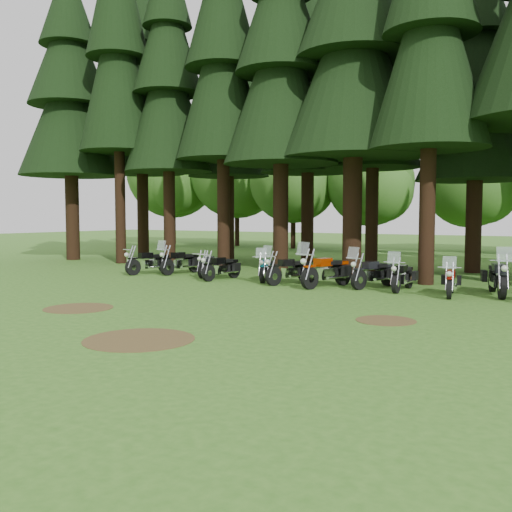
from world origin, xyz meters
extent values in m
plane|color=#33651C|center=(0.00, 0.00, 0.00)|extent=(120.00, 120.00, 0.00)
cylinder|color=black|center=(-16.20, 9.28, 2.76)|extent=(0.73, 0.73, 5.51)
cone|color=black|center=(-16.20, 9.28, 8.04)|extent=(5.49, 5.49, 6.89)
cone|color=black|center=(-16.20, 9.28, 11.29)|extent=(4.39, 4.39, 5.82)
cone|color=black|center=(-16.20, 9.28, 13.88)|extent=(3.07, 3.07, 4.59)
cylinder|color=black|center=(-12.29, 8.98, 3.39)|extent=(0.52, 0.52, 6.77)
cone|color=black|center=(-12.29, 8.98, 9.88)|extent=(3.92, 3.92, 8.47)
cylinder|color=black|center=(-9.78, 9.82, 2.76)|extent=(0.58, 0.58, 5.53)
cone|color=black|center=(-9.78, 9.82, 8.06)|extent=(4.32, 4.32, 6.91)
cone|color=black|center=(-9.78, 9.82, 11.32)|extent=(3.46, 3.46, 5.83)
cylinder|color=black|center=(-6.29, 9.51, 2.99)|extent=(0.58, 0.58, 5.99)
cone|color=black|center=(-6.29, 9.51, 8.73)|extent=(4.32, 4.32, 7.49)
cylinder|color=black|center=(-3.21, 9.40, 2.78)|extent=(0.66, 0.66, 5.57)
cone|color=black|center=(-3.21, 9.40, 8.12)|extent=(4.95, 4.95, 6.96)
cone|color=black|center=(-3.21, 9.40, 11.40)|extent=(3.96, 3.96, 5.87)
cylinder|color=black|center=(0.07, 9.44, 2.85)|extent=(0.77, 0.77, 5.70)
cone|color=black|center=(0.07, 9.44, 8.31)|extent=(5.81, 5.81, 7.12)
cylinder|color=black|center=(3.43, 8.02, 2.85)|extent=(0.55, 0.55, 5.71)
cone|color=black|center=(3.43, 8.02, 8.32)|extent=(4.15, 4.15, 7.14)
cylinder|color=black|center=(-14.68, 13.25, 2.93)|extent=(0.67, 0.67, 5.87)
cone|color=black|center=(-14.68, 13.25, 8.55)|extent=(5.00, 5.00, 7.33)
cone|color=black|center=(-14.68, 13.25, 12.02)|extent=(4.00, 4.00, 6.19)
cone|color=black|center=(-14.68, 13.25, 14.77)|extent=(2.80, 2.80, 4.89)
cylinder|color=black|center=(-9.26, 14.35, 2.76)|extent=(0.60, 0.60, 5.53)
cone|color=black|center=(-9.26, 14.35, 8.06)|extent=(4.52, 4.52, 6.91)
cone|color=black|center=(-9.26, 14.35, 11.32)|extent=(3.62, 3.62, 5.83)
cone|color=black|center=(-9.26, 14.35, 13.92)|extent=(2.53, 2.53, 4.61)
cylinder|color=black|center=(-4.38, 14.40, 2.78)|extent=(0.65, 0.65, 5.55)
cone|color=black|center=(-4.38, 14.40, 8.10)|extent=(4.85, 4.85, 6.94)
cone|color=black|center=(-4.38, 14.40, 11.38)|extent=(3.88, 3.88, 5.86)
cylinder|color=black|center=(-0.37, 12.94, 2.76)|extent=(0.58, 0.58, 5.52)
cone|color=black|center=(-0.37, 12.94, 8.05)|extent=(4.35, 4.35, 6.90)
cone|color=black|center=(-0.37, 12.94, 11.31)|extent=(3.48, 3.48, 5.83)
cylinder|color=black|center=(4.04, 13.25, 2.35)|extent=(0.66, 0.66, 4.70)
cone|color=black|center=(4.04, 13.25, 6.85)|extent=(4.94, 4.94, 5.87)
cone|color=black|center=(4.04, 13.25, 9.62)|extent=(3.95, 3.95, 4.96)
cylinder|color=black|center=(-22.46, 25.50, 1.67)|extent=(0.36, 0.36, 3.33)
sphere|color=#2F5F1C|center=(-22.46, 25.50, 6.11)|extent=(7.78, 7.78, 7.78)
sphere|color=#2F5F1C|center=(-21.12, 24.61, 5.33)|extent=(5.55, 5.55, 5.55)
cylinder|color=black|center=(-16.34, 26.00, 1.65)|extent=(0.36, 0.36, 3.29)
sphere|color=#2F5F1C|center=(-16.34, 26.00, 6.04)|extent=(7.69, 7.69, 7.69)
sphere|color=#2F5F1C|center=(-15.02, 25.12, 5.27)|extent=(5.49, 5.49, 5.49)
cylinder|color=black|center=(-10.73, 24.98, 1.40)|extent=(0.36, 0.36, 2.80)
sphere|color=#2F5F1C|center=(-10.73, 24.98, 5.13)|extent=(6.53, 6.53, 6.53)
sphere|color=#2F5F1C|center=(-9.61, 24.23, 4.48)|extent=(4.67, 4.67, 4.67)
cylinder|color=black|center=(-4.99, 25.31, 1.27)|extent=(0.36, 0.36, 2.55)
sphere|color=#2F5F1C|center=(-4.99, 25.31, 4.67)|extent=(5.95, 5.95, 5.95)
sphere|color=#2F5F1C|center=(-3.97, 24.63, 4.08)|extent=(4.25, 4.25, 4.25)
cylinder|color=black|center=(1.32, 26.50, 1.23)|extent=(0.36, 0.36, 2.47)
sphere|color=#2F5F1C|center=(1.32, 26.50, 4.53)|extent=(5.76, 5.76, 5.76)
sphere|color=#2F5F1C|center=(2.30, 25.84, 3.95)|extent=(4.12, 4.12, 4.12)
cylinder|color=#4C3D1E|center=(-3.00, -2.00, 0.01)|extent=(1.80, 1.80, 0.01)
cylinder|color=#4C3D1E|center=(4.50, 0.50, 0.01)|extent=(1.40, 1.40, 0.01)
cylinder|color=#4C3D1E|center=(1.00, -4.00, 0.01)|extent=(2.20, 2.20, 0.01)
cylinder|color=black|center=(-7.56, 4.86, 0.33)|extent=(0.32, 0.68, 0.66)
cylinder|color=black|center=(-7.13, 6.36, 0.33)|extent=(0.32, 0.68, 0.66)
cube|color=silver|center=(-7.33, 5.65, 0.42)|extent=(0.47, 0.76, 0.34)
cube|color=black|center=(-7.40, 5.43, 0.79)|extent=(0.44, 0.62, 0.24)
cube|color=black|center=(-7.27, 5.88, 0.75)|extent=(0.44, 0.62, 0.12)
cylinder|color=black|center=(-6.34, 5.55, 0.34)|extent=(0.23, 0.69, 0.67)
cylinder|color=black|center=(-6.15, 7.12, 0.34)|extent=(0.23, 0.69, 0.67)
cube|color=silver|center=(-6.24, 6.39, 0.43)|extent=(0.37, 0.74, 0.35)
cube|color=black|center=(-6.27, 6.16, 0.80)|extent=(0.37, 0.59, 0.24)
cube|color=black|center=(-6.21, 6.62, 0.75)|extent=(0.37, 0.59, 0.12)
cube|color=silver|center=(-6.38, 5.25, 1.24)|extent=(0.44, 0.18, 0.40)
cylinder|color=black|center=(-4.51, 5.49, 0.30)|extent=(0.23, 0.61, 0.60)
cylinder|color=black|center=(-4.76, 6.88, 0.30)|extent=(0.23, 0.61, 0.60)
cube|color=silver|center=(-4.64, 6.23, 0.38)|extent=(0.36, 0.67, 0.31)
cube|color=black|center=(-4.61, 6.02, 0.71)|extent=(0.36, 0.54, 0.22)
cube|color=black|center=(-4.68, 6.43, 0.67)|extent=(0.36, 0.54, 0.11)
cylinder|color=black|center=(-3.66, 4.71, 0.31)|extent=(0.20, 0.64, 0.63)
cylinder|color=black|center=(-3.50, 6.18, 0.31)|extent=(0.20, 0.64, 0.63)
cube|color=silver|center=(-3.58, 5.49, 0.40)|extent=(0.34, 0.69, 0.32)
cube|color=black|center=(-3.60, 5.27, 0.74)|extent=(0.34, 0.55, 0.23)
cube|color=black|center=(-3.55, 5.71, 0.70)|extent=(0.34, 0.55, 0.11)
cylinder|color=black|center=(-1.68, 5.31, 0.30)|extent=(0.31, 0.61, 0.60)
cylinder|color=black|center=(-2.12, 6.65, 0.30)|extent=(0.31, 0.61, 0.60)
cube|color=silver|center=(-1.91, 6.02, 0.38)|extent=(0.44, 0.69, 0.31)
cube|color=#0A4657|center=(-1.85, 5.82, 0.71)|extent=(0.42, 0.56, 0.22)
cube|color=black|center=(-1.98, 6.22, 0.68)|extent=(0.42, 0.56, 0.11)
cube|color=silver|center=(-1.59, 5.05, 1.11)|extent=(0.40, 0.23, 0.36)
cylinder|color=black|center=(-0.97, 4.83, 0.33)|extent=(0.35, 0.67, 0.66)
cylinder|color=black|center=(-0.46, 6.30, 0.33)|extent=(0.35, 0.67, 0.66)
cube|color=silver|center=(-0.69, 5.61, 0.42)|extent=(0.50, 0.75, 0.34)
cube|color=black|center=(-0.77, 5.40, 0.78)|extent=(0.46, 0.62, 0.24)
cube|color=black|center=(-0.62, 5.83, 0.74)|extent=(0.46, 0.62, 0.12)
cube|color=silver|center=(-1.07, 4.55, 1.22)|extent=(0.44, 0.26, 0.40)
cylinder|color=black|center=(0.52, 4.63, 0.37)|extent=(0.36, 0.75, 0.74)
cylinder|color=black|center=(1.01, 6.29, 0.37)|extent=(0.36, 0.75, 0.74)
cube|color=silver|center=(0.78, 5.51, 0.47)|extent=(0.52, 0.84, 0.38)
cube|color=#A52C02|center=(0.71, 5.27, 0.87)|extent=(0.49, 0.68, 0.27)
cube|color=black|center=(0.85, 5.76, 0.83)|extent=(0.49, 0.68, 0.13)
cube|color=silver|center=(0.43, 4.31, 1.36)|extent=(0.49, 0.27, 0.44)
cylinder|color=black|center=(1.95, 5.38, 0.33)|extent=(0.35, 0.67, 0.66)
cylinder|color=black|center=(2.45, 6.86, 0.33)|extent=(0.35, 0.67, 0.66)
cube|color=silver|center=(2.21, 6.16, 0.42)|extent=(0.49, 0.76, 0.34)
cube|color=black|center=(2.14, 5.95, 0.78)|extent=(0.46, 0.62, 0.24)
cube|color=black|center=(2.29, 6.38, 0.74)|extent=(0.46, 0.62, 0.12)
cube|color=silver|center=(1.85, 5.09, 1.23)|extent=(0.44, 0.26, 0.40)
cylinder|color=black|center=(3.26, 5.17, 0.31)|extent=(0.14, 0.62, 0.62)
cylinder|color=black|center=(3.24, 6.63, 0.31)|extent=(0.14, 0.62, 0.62)
cube|color=silver|center=(3.25, 5.95, 0.40)|extent=(0.28, 0.66, 0.32)
cube|color=black|center=(3.25, 5.73, 0.73)|extent=(0.29, 0.52, 0.23)
cube|color=black|center=(3.25, 6.16, 0.70)|extent=(0.29, 0.52, 0.11)
cube|color=silver|center=(3.27, 4.89, 1.15)|extent=(0.40, 0.13, 0.37)
cylinder|color=black|center=(4.97, 4.78, 0.30)|extent=(0.23, 0.61, 0.59)
cylinder|color=black|center=(4.73, 6.15, 0.30)|extent=(0.23, 0.61, 0.59)
cube|color=silver|center=(4.84, 5.51, 0.38)|extent=(0.36, 0.66, 0.31)
cube|color=maroon|center=(4.88, 5.30, 0.70)|extent=(0.35, 0.53, 0.22)
cube|color=black|center=(4.81, 5.71, 0.67)|extent=(0.35, 0.53, 0.11)
cube|color=silver|center=(5.02, 4.51, 1.10)|extent=(0.39, 0.18, 0.36)
cylinder|color=black|center=(6.30, 5.52, 0.36)|extent=(0.36, 0.74, 0.73)
cylinder|color=black|center=(5.78, 7.14, 0.36)|extent=(0.36, 0.74, 0.73)
cube|color=silver|center=(6.02, 6.38, 0.46)|extent=(0.52, 0.83, 0.37)
cube|color=black|center=(6.10, 6.14, 0.86)|extent=(0.50, 0.68, 0.26)
cube|color=black|center=(5.95, 6.62, 0.81)|extent=(0.50, 0.68, 0.13)
cube|color=silver|center=(6.40, 5.20, 1.34)|extent=(0.48, 0.27, 0.43)
camera|label=1|loc=(8.73, -12.27, 2.45)|focal=40.00mm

